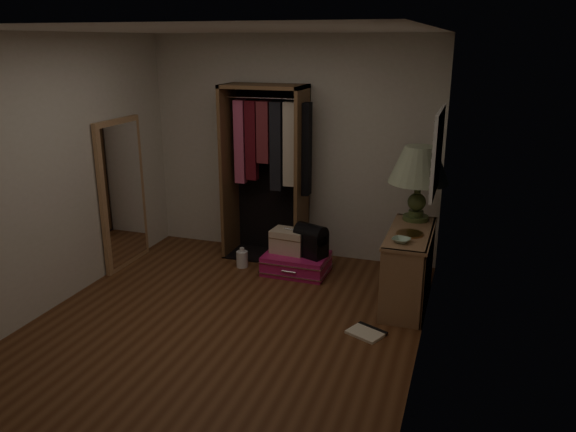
# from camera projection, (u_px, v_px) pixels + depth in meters

# --- Properties ---
(ground) EXTENTS (4.00, 4.00, 0.00)m
(ground) POSITION_uv_depth(u_px,v_px,m) (225.00, 324.00, 5.22)
(ground) COLOR #532D17
(ground) RESTS_ON ground
(room_walls) EXTENTS (3.52, 4.02, 2.60)m
(room_walls) POSITION_uv_depth(u_px,v_px,m) (229.00, 166.00, 4.79)
(room_walls) COLOR beige
(room_walls) RESTS_ON ground
(console_bookshelf) EXTENTS (0.42, 1.12, 0.75)m
(console_bookshelf) POSITION_uv_depth(u_px,v_px,m) (408.00, 265.00, 5.58)
(console_bookshelf) COLOR #8F6545
(console_bookshelf) RESTS_ON ground
(open_wardrobe) EXTENTS (1.03, 0.50, 2.05)m
(open_wardrobe) POSITION_uv_depth(u_px,v_px,m) (270.00, 158.00, 6.52)
(open_wardrobe) COLOR brown
(open_wardrobe) RESTS_ON ground
(floor_mirror) EXTENTS (0.06, 0.80, 1.70)m
(floor_mirror) POSITION_uv_depth(u_px,v_px,m) (123.00, 194.00, 6.38)
(floor_mirror) COLOR #AD7E53
(floor_mirror) RESTS_ON ground
(pink_suitcase) EXTENTS (0.73, 0.54, 0.22)m
(pink_suitcase) POSITION_uv_depth(u_px,v_px,m) (296.00, 263.00, 6.34)
(pink_suitcase) COLOR #C01760
(pink_suitcase) RESTS_ON ground
(train_case) EXTENTS (0.41, 0.30, 0.28)m
(train_case) POSITION_uv_depth(u_px,v_px,m) (289.00, 241.00, 6.34)
(train_case) COLOR #C6B397
(train_case) RESTS_ON pink_suitcase
(black_bag) EXTENTS (0.40, 0.33, 0.37)m
(black_bag) POSITION_uv_depth(u_px,v_px,m) (311.00, 240.00, 6.21)
(black_bag) COLOR black
(black_bag) RESTS_ON pink_suitcase
(table_lamp) EXTENTS (0.74, 0.74, 0.77)m
(table_lamp) POSITION_uv_depth(u_px,v_px,m) (419.00, 167.00, 5.62)
(table_lamp) COLOR #3D4F26
(table_lamp) RESTS_ON console_bookshelf
(brass_tray) EXTENTS (0.34, 0.34, 0.01)m
(brass_tray) POSITION_uv_depth(u_px,v_px,m) (410.00, 234.00, 5.35)
(brass_tray) COLOR #A1713E
(brass_tray) RESTS_ON console_bookshelf
(ceramic_bowl) EXTENTS (0.20, 0.20, 0.04)m
(ceramic_bowl) POSITION_uv_depth(u_px,v_px,m) (401.00, 240.00, 5.14)
(ceramic_bowl) COLOR #9DBDA3
(ceramic_bowl) RESTS_ON console_bookshelf
(white_jug) EXTENTS (0.18, 0.18, 0.23)m
(white_jug) POSITION_uv_depth(u_px,v_px,m) (242.00, 259.00, 6.51)
(white_jug) COLOR silver
(white_jug) RESTS_ON ground
(floor_book) EXTENTS (0.38, 0.35, 0.03)m
(floor_book) POSITION_uv_depth(u_px,v_px,m) (367.00, 332.00, 5.05)
(floor_book) COLOR beige
(floor_book) RESTS_ON ground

